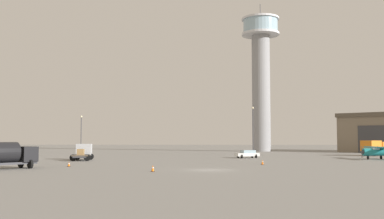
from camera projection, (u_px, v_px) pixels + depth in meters
ground_plane at (209, 170)px, 46.58m from camera, size 400.00×400.00×0.00m
control_tower at (261, 69)px, 118.00m from camera, size 10.16×10.16×40.29m
airplane_teal at (383, 151)px, 70.54m from camera, size 7.91×10.07×2.97m
truck_fuel_tanker_black at (5, 154)px, 48.05m from camera, size 5.68×6.43×2.99m
truck_flatbed_silver at (83, 152)px, 68.43m from camera, size 3.73×6.25×2.53m
truck_box_orange at (373, 147)px, 85.96m from camera, size 5.80×5.45×3.01m
car_white at (247, 154)px, 75.94m from camera, size 4.44×3.13×1.37m
light_post_west at (81, 131)px, 98.76m from camera, size 0.44×0.44×8.62m
light_post_east at (253, 127)px, 88.81m from camera, size 0.44×0.44×9.90m
traffic_cone_near_left at (153, 168)px, 44.27m from camera, size 0.36×0.36×0.70m
traffic_cone_near_right at (69, 164)px, 52.52m from camera, size 0.36×0.36×0.58m
traffic_cone_mid_apron at (262, 162)px, 56.18m from camera, size 0.36×0.36×0.68m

